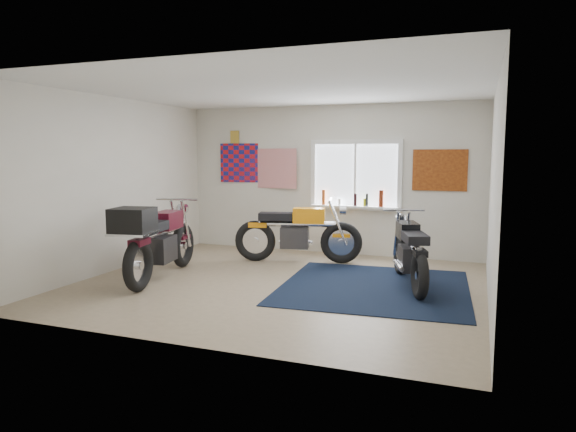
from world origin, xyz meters
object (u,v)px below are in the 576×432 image
at_px(navy_rug, 374,287).
at_px(black_chrome_bike, 409,254).
at_px(yellow_triumph, 297,234).
at_px(maroon_tourer, 157,240).

relative_size(navy_rug, black_chrome_bike, 1.34).
bearing_deg(yellow_triumph, black_chrome_bike, -39.01).
relative_size(navy_rug, maroon_tourer, 1.15).
distance_m(navy_rug, yellow_triumph, 2.03).
distance_m(yellow_triumph, maroon_tourer, 2.42).
bearing_deg(maroon_tourer, navy_rug, -86.41).
bearing_deg(yellow_triumph, maroon_tourer, -140.65).
xyz_separation_m(navy_rug, yellow_triumph, (-1.55, 1.21, 0.47)).
bearing_deg(maroon_tourer, black_chrome_bike, -83.83).
bearing_deg(navy_rug, maroon_tourer, -166.58).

